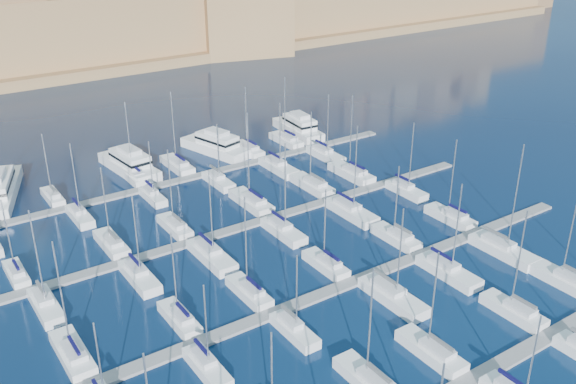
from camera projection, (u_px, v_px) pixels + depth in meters
ground at (300, 247)px, 94.77m from camera, size 600.00×600.00×0.00m
pontoon_near at (481, 375)px, 69.12m from camera, size 84.00×2.00×0.40m
pontoon_mid_near at (352, 283)px, 85.66m from camera, size 84.00×2.00×0.40m
pontoon_mid_far at (264, 220)px, 102.20m from camera, size 84.00×2.00×0.40m
pontoon_far at (201, 175)px, 118.74m from camera, size 84.00×2.00×0.40m
sailboat_2 at (370, 381)px, 67.37m from camera, size 2.75×9.18×14.67m
sailboat_3 at (431, 351)px, 71.87m from camera, size 2.69×8.97×13.55m
sailboat_4 at (514, 311)px, 78.90m from camera, size 2.58×8.59×14.59m
sailboat_5 at (565, 280)px, 85.13m from camera, size 2.96×9.85×14.66m
sailboat_12 at (73, 354)px, 71.45m from camera, size 2.78×9.27×15.08m
sailboat_13 at (180, 319)px, 77.48m from camera, size 2.39×7.96×12.56m
sailboat_14 at (249, 292)px, 82.66m from camera, size 2.49×8.31×14.38m
sailboat_15 at (326, 264)px, 88.92m from camera, size 2.45×8.16×12.28m
sailboat_16 at (396, 237)px, 95.95m from camera, size 2.61×8.70×12.35m
sailboat_17 at (451, 217)px, 102.05m from camera, size 2.69×8.96×13.92m
sailboat_19 at (207, 367)px, 69.53m from camera, size 2.33×7.78×11.75m
sailboat_20 at (294, 330)px, 75.48m from camera, size 2.29×7.63×11.36m
sailboat_21 at (393, 296)px, 81.75m from camera, size 3.12×10.39×13.79m
sailboat_22 at (448, 271)px, 87.26m from camera, size 2.94×9.81×14.27m
sailboat_23 at (503, 249)px, 92.55m from camera, size 3.18×10.59×17.46m
sailboat_24 at (17, 274)px, 86.68m from camera, size 2.18×7.25×11.92m
sailboat_25 at (112, 244)px, 94.19m from camera, size 2.65×8.85×12.97m
sailboat_26 at (175, 226)px, 99.11m from camera, size 2.49×8.31×13.56m
sailboat_27 at (251, 202)px, 107.10m from camera, size 3.05×10.17×16.39m
sailboat_28 at (312, 185)px, 113.36m from camera, size 2.96×9.87×14.39m
sailboat_29 at (352, 173)px, 118.22m from camera, size 3.12×10.40×15.72m
sailboat_30 at (46, 305)px, 79.96m from camera, size 2.59×8.64×14.50m
sailboat_31 at (139, 276)px, 86.08m from camera, size 2.73×9.09×13.13m
sailboat_32 at (211, 255)px, 91.07m from camera, size 3.05×10.17×14.46m
sailboat_33 at (283, 231)px, 97.88m from camera, size 2.75×9.16×15.41m
sailboat_34 at (351, 211)px, 103.88m from camera, size 3.15×10.51×15.78m
sailboat_35 at (406, 190)px, 111.42m from camera, size 2.51×8.38×13.48m
sailboat_37 at (53, 197)px, 108.95m from camera, size 2.25×7.50×12.17m
sailboat_38 at (134, 175)px, 117.24m from camera, size 2.84×9.46×14.80m
sailboat_39 at (178, 165)px, 121.84m from camera, size 2.93×9.75×15.18m
sailboat_40 at (248, 149)px, 129.38m from camera, size 2.66×8.85×13.88m
sailboat_41 at (286, 140)px, 134.32m from camera, size 2.78×9.25×14.41m
sailboat_43 at (80, 216)px, 102.53m from camera, size 2.42×8.07×13.47m
sailboat_44 at (153, 196)px, 109.20m from camera, size 2.23×7.43×11.06m
sailboat_45 at (218, 181)px, 115.17m from camera, size 2.52×8.39×11.84m
sailboat_46 at (278, 167)px, 120.98m from camera, size 2.96×9.86×13.67m
sailboat_47 at (325, 155)px, 126.81m from camera, size 2.86×9.53×13.43m
motor_yacht_b at (130, 163)px, 120.01m from camera, size 6.56×16.72×5.25m
motor_yacht_c at (216, 145)px, 129.04m from camera, size 8.68×16.40×5.25m
motor_yacht_d at (299, 127)px, 139.08m from camera, size 5.77×15.39×5.25m
fortified_city at (21, 8)px, 205.23m from camera, size 460.00×108.95×59.52m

